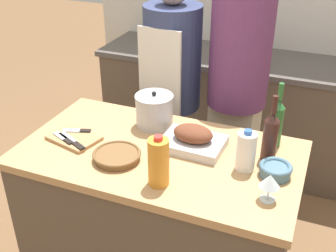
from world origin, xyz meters
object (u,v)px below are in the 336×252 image
milk_jug (246,151)px  person_cook_guest (238,83)px  mixing_bowl (275,170)px  wicker_basket (117,155)px  condiment_bottle_short (148,28)px  roasting_pan (193,139)px  wine_bottle_dark (277,122)px  juice_jug (159,162)px  stand_mixer (247,43)px  knife_chef (73,141)px  person_cook_aproned (172,90)px  knife_paring (78,131)px  knife_bread (64,138)px  condiment_bottle_tall (160,32)px  cutting_board (74,138)px  wine_glass_left (270,182)px  stock_pot (154,110)px  wine_bottle_green (270,135)px

milk_jug → person_cook_guest: size_ratio=0.11×
mixing_bowl → person_cook_guest: bearing=115.9°
wicker_basket → condiment_bottle_short: bearing=110.0°
mixing_bowl → roasting_pan: bearing=168.2°
wicker_basket → mixing_bowl: bearing=11.7°
milk_jug → mixing_bowl: bearing=-1.9°
wine_bottle_dark → milk_jug: bearing=-108.4°
milk_jug → roasting_pan: bearing=163.6°
juice_jug → wine_bottle_dark: size_ratio=0.71×
person_cook_guest → stand_mixer: bearing=105.5°
knife_chef → person_cook_aproned: bearing=76.8°
knife_paring → condiment_bottle_short: 1.64m
wicker_basket → knife_paring: wicker_basket is taller
knife_bread → condiment_bottle_tall: size_ratio=0.80×
stand_mixer → juice_jug: bearing=-89.9°
wicker_basket → person_cook_aproned: bearing=94.4°
wicker_basket → milk_jug: (0.56, 0.15, 0.07)m
stand_mixer → wicker_basket: bearing=-99.1°
knife_chef → condiment_bottle_tall: bearing=98.5°
knife_chef → stand_mixer: (0.51, 1.52, 0.10)m
cutting_board → condiment_bottle_tall: condiment_bottle_tall is taller
stand_mixer → mixing_bowl: bearing=-72.2°
wine_bottle_dark → person_cook_guest: 0.55m
milk_jug → wine_glass_left: milk_jug is taller
person_cook_aproned → juice_jug: bearing=-66.0°
condiment_bottle_tall → condiment_bottle_short: bearing=163.3°
knife_chef → stock_pot: bearing=49.3°
knife_bread → person_cook_guest: size_ratio=0.08×
juice_jug → wine_glass_left: 0.45m
roasting_pan → person_cook_guest: (0.06, 0.64, 0.05)m
condiment_bottle_short → wine_bottle_green: bearing=-49.0°
stock_pot → condiment_bottle_tall: stock_pot is taller
stock_pot → wine_bottle_dark: size_ratio=0.62×
mixing_bowl → juice_jug: (-0.45, -0.24, 0.08)m
mixing_bowl → juice_jug: juice_jug is taller
juice_jug → person_cook_aproned: person_cook_aproned is taller
wicker_basket → condiment_bottle_tall: condiment_bottle_tall is taller
wine_glass_left → knife_paring: (-0.99, 0.16, -0.07)m
knife_chef → stand_mixer: stand_mixer is taller
knife_chef → wine_bottle_green: bearing=14.7°
wicker_basket → wine_bottle_dark: bearing=32.0°
wine_bottle_green → wine_bottle_dark: (0.00, 0.14, 0.00)m
stock_pot → wine_glass_left: (0.67, -0.40, 0.00)m
wine_bottle_green → person_cook_guest: (-0.30, 0.60, -0.03)m
wine_bottle_green → person_cook_aproned: (-0.71, 0.59, -0.14)m
juice_jug → wine_bottle_green: wine_bottle_green is taller
condiment_bottle_short → stand_mixer: bearing=-11.9°
juice_jug → condiment_bottle_tall: size_ratio=1.24×
knife_bread → knife_paring: bearing=77.2°
mixing_bowl → person_cook_aproned: 1.05m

